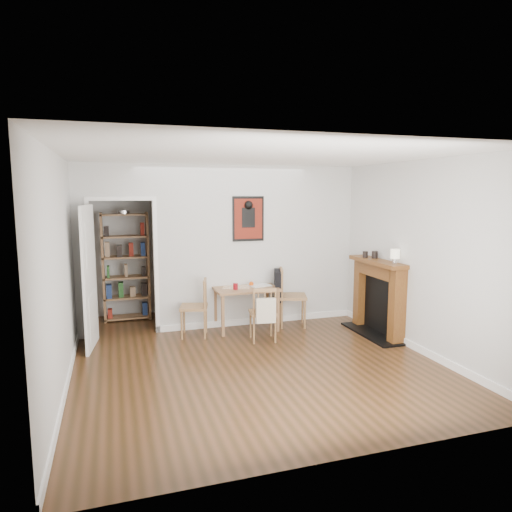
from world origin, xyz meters
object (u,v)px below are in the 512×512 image
object	(u,v)px
dining_table	(246,293)
chair_front	(263,313)
chair_left	(194,308)
ceramic_jar_b	(365,254)
fireplace	(379,295)
mantel_lamp	(395,255)
orange_fruit	(251,284)
notebook	(260,285)
red_glass	(235,286)
bookshelf	(126,267)
ceramic_jar_a	(375,255)
chair_right	(291,296)

from	to	relation	value
dining_table	chair_front	distance (m)	0.65
dining_table	chair_left	world-z (taller)	chair_left
ceramic_jar_b	chair_front	bearing A→B (deg)	-178.90
fireplace	mantel_lamp	xyz separation A→B (m)	(-0.02, -0.41, 0.67)
dining_table	orange_fruit	bearing A→B (deg)	38.13
notebook	red_glass	bearing A→B (deg)	-161.42
chair_left	fireplace	size ratio (longest dim) A/B	0.71
chair_left	orange_fruit	bearing A→B (deg)	11.28
dining_table	chair_front	world-z (taller)	chair_front
chair_front	ceramic_jar_b	xyz separation A→B (m)	(1.70, 0.03, 0.80)
orange_fruit	notebook	bearing A→B (deg)	-8.26
bookshelf	ceramic_jar_a	distance (m)	4.12
ceramic_jar_a	ceramic_jar_b	distance (m)	0.15
chair_right	orange_fruit	bearing A→B (deg)	169.03
red_glass	ceramic_jar_b	distance (m)	2.09
chair_front	bookshelf	bearing A→B (deg)	136.05
fireplace	ceramic_jar_b	size ratio (longest dim) A/B	12.34
mantel_lamp	ceramic_jar_b	xyz separation A→B (m)	(-0.07, 0.68, -0.08)
notebook	orange_fruit	bearing A→B (deg)	171.74
dining_table	chair_left	distance (m)	0.87
chair_right	ceramic_jar_a	distance (m)	1.48
ceramic_jar_b	ceramic_jar_a	bearing A→B (deg)	-48.62
chair_right	red_glass	world-z (taller)	chair_right
chair_right	fireplace	size ratio (longest dim) A/B	0.77
fireplace	red_glass	size ratio (longest dim) A/B	12.82
notebook	mantel_lamp	bearing A→B (deg)	-39.73
chair_left	ceramic_jar_a	distance (m)	2.89
fireplace	ceramic_jar_b	world-z (taller)	ceramic_jar_b
red_glass	orange_fruit	xyz separation A→B (m)	(0.31, 0.17, -0.01)
chair_left	ceramic_jar_b	distance (m)	2.78
dining_table	mantel_lamp	bearing A→B (deg)	-34.26
fireplace	ceramic_jar_b	distance (m)	0.66
notebook	ceramic_jar_a	distance (m)	1.87
red_glass	orange_fruit	distance (m)	0.35
bookshelf	ceramic_jar_a	bearing A→B (deg)	-27.17
chair_left	bookshelf	size ratio (longest dim) A/B	0.48
chair_right	orange_fruit	xyz separation A→B (m)	(-0.64, 0.12, 0.22)
ceramic_jar_b	notebook	bearing A→B (deg)	156.80
chair_left	fireplace	xyz separation A→B (m)	(2.72, -0.75, 0.18)
bookshelf	ceramic_jar_a	xyz separation A→B (m)	(3.66, -1.88, 0.31)
dining_table	ceramic_jar_b	world-z (taller)	ceramic_jar_b
chair_front	mantel_lamp	world-z (taller)	mantel_lamp
orange_fruit	mantel_lamp	size ratio (longest dim) A/B	0.36
mantel_lamp	ceramic_jar_b	bearing A→B (deg)	96.25
chair_right	ceramic_jar_b	world-z (taller)	ceramic_jar_b
chair_front	ceramic_jar_b	bearing A→B (deg)	1.10
red_glass	mantel_lamp	distance (m)	2.42
bookshelf	ceramic_jar_b	distance (m)	3.98
chair_front	orange_fruit	xyz separation A→B (m)	(0.04, 0.71, 0.30)
dining_table	mantel_lamp	size ratio (longest dim) A/B	4.74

